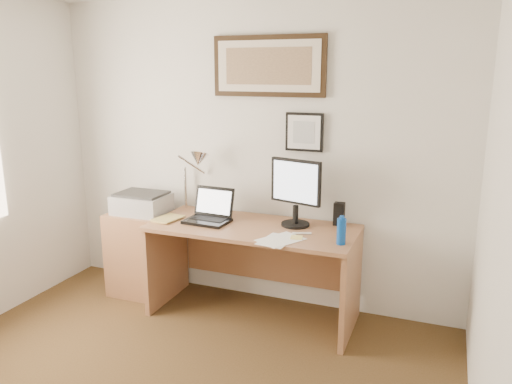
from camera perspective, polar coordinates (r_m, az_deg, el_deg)
The scene contains 17 objects.
wall_back at distance 4.12m, azimuth -0.46°, elevation 4.41°, with size 3.50×0.02×2.50m, color silver.
side_cabinet at distance 4.50m, azimuth -13.01°, elevation -6.82°, with size 0.50×0.40×0.73m, color #8E5C3B.
water_bottle at distance 3.48m, azimuth 9.73°, elevation -4.46°, with size 0.06×0.06×0.18m, color #0C44A2.
bottle_cap at distance 3.45m, azimuth 9.80°, elevation -2.87°, with size 0.03×0.03×0.02m, color #0C44A2.
speaker at distance 3.91m, azimuth 9.48°, elevation -2.48°, with size 0.08×0.07×0.18m, color black.
paper_sheet_a at distance 3.53m, azimuth 2.36°, elevation -5.55°, with size 0.20×0.29×0.00m, color white.
paper_sheet_b at distance 3.55m, azimuth 2.83°, elevation -5.45°, with size 0.22×0.31×0.00m, color white.
sticky_pad at distance 3.58m, azimuth 4.66°, elevation -5.20°, with size 0.08×0.08×0.01m, color #FDE777.
marker_pen at distance 3.67m, azimuth 5.26°, elevation -4.74°, with size 0.02×0.02×0.14m, color white.
book at distance 4.13m, azimuth -10.95°, elevation -2.84°, with size 0.17×0.24×0.02m, color tan.
desk at distance 4.00m, azimuth 0.05°, elevation -6.78°, with size 1.60×0.70×0.75m.
laptop at distance 3.98m, azimuth -5.31°, elevation -2.52°, with size 0.35×0.31×0.26m.
lcd_monitor at distance 3.79m, azimuth 4.55°, elevation 0.32°, with size 0.42×0.22×0.52m.
printer at distance 4.36m, azimuth -12.92°, elevation -1.23°, with size 0.44×0.34×0.18m.
desk_lamp at distance 4.14m, azimuth -6.71°, elevation 3.46°, with size 0.29×0.27×0.53m.
picture_large at distance 3.99m, azimuth 1.43°, elevation 14.19°, with size 0.92×0.04×0.47m.
picture_small at distance 3.93m, azimuth 5.54°, elevation 6.83°, with size 0.30×0.03×0.30m.
Camera 1 is at (1.51, -1.78, 1.91)m, focal length 35.00 mm.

